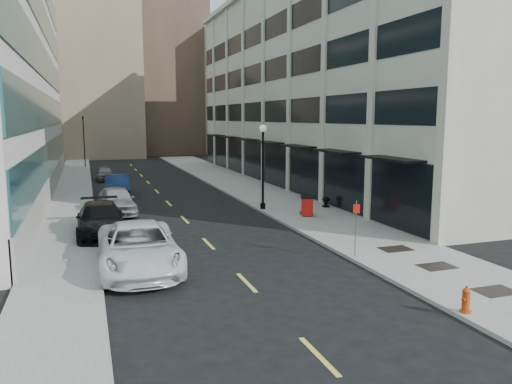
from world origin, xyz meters
TOP-DOWN VIEW (x-y plane):
  - ground at (0.00, 0.00)m, footprint 160.00×160.00m
  - sidewalk_right at (7.50, 20.00)m, footprint 5.00×80.00m
  - sidewalk_left at (-6.50, 20.00)m, footprint 3.00×80.00m
  - building_right at (16.94, 26.99)m, footprint 15.30×46.50m
  - skyline_tan_near at (-4.00, 68.00)m, footprint 14.00×18.00m
  - skyline_brown at (8.00, 72.00)m, footprint 12.00×16.00m
  - skyline_tan_far at (-14.00, 78.00)m, footprint 12.00×14.00m
  - skyline_stone at (18.00, 66.00)m, footprint 10.00×14.00m
  - grate_near at (7.60, -2.00)m, footprint 1.40×1.00m
  - grate_mid at (7.60, 1.00)m, footprint 1.40×1.00m
  - grate_far at (7.60, 3.80)m, footprint 1.40×1.00m
  - road_centerline at (0.00, 17.00)m, footprint 0.15×68.20m
  - traffic_signal at (-5.50, 48.00)m, footprint 0.66×0.66m
  - car_white_van at (-3.55, 4.82)m, footprint 3.19×6.66m
  - car_black_pickup at (-4.80, 11.35)m, footprint 2.40×5.79m
  - car_silver_sedan at (-3.67, 17.11)m, footprint 2.39×5.18m
  - car_blue_sedan at (-3.20, 24.19)m, footprint 2.03×5.17m
  - car_grey_sedan at (-3.74, 35.00)m, footprint 1.58×3.92m
  - fire_hydrant at (5.30, -3.16)m, footprint 0.33×0.33m
  - trash_bin at (7.01, 12.04)m, footprint 0.95×0.95m
  - lamppost at (5.30, 15.09)m, footprint 0.46×0.46m
  - sign_post at (5.30, 3.40)m, footprint 0.27×0.12m
  - urn_planter at (9.43, 14.32)m, footprint 0.50×0.50m

SIDE VIEW (x-z plane):
  - ground at x=0.00m, z-range 0.00..0.00m
  - road_centerline at x=0.00m, z-range 0.00..0.01m
  - sidewalk_right at x=7.50m, z-range 0.00..0.15m
  - sidewalk_left at x=-6.50m, z-range 0.00..0.15m
  - grate_near at x=7.60m, z-range 0.15..0.16m
  - grate_mid at x=7.60m, z-range 0.15..0.16m
  - grate_far at x=7.60m, z-range 0.15..0.16m
  - fire_hydrant at x=5.30m, z-range 0.14..0.96m
  - urn_planter at x=9.43m, z-range 0.22..0.91m
  - car_grey_sedan at x=-3.74m, z-range 0.00..1.34m
  - trash_bin at x=7.01m, z-range 0.20..1.41m
  - car_blue_sedan at x=-3.20m, z-range 0.00..1.67m
  - car_black_pickup at x=-4.80m, z-range 0.00..1.68m
  - car_silver_sedan at x=-3.67m, z-range 0.00..1.72m
  - car_white_van at x=-3.55m, z-range 0.00..1.83m
  - sign_post at x=5.30m, z-range 0.50..2.89m
  - lamppost at x=5.30m, z-range 0.63..6.15m
  - traffic_signal at x=-5.50m, z-range 2.23..9.21m
  - building_right at x=16.94m, z-range -0.13..18.12m
  - skyline_stone at x=18.00m, z-range 0.00..20.00m
  - skyline_tan_far at x=-14.00m, z-range 0.00..22.00m
  - skyline_tan_near at x=-4.00m, z-range 0.00..28.00m
  - skyline_brown at x=8.00m, z-range 0.00..34.00m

